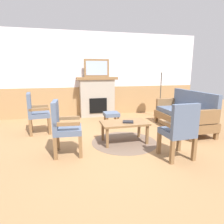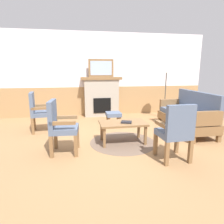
% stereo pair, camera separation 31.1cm
% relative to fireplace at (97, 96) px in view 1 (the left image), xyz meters
% --- Properties ---
extents(ground_plane, '(14.00, 14.00, 0.00)m').
position_rel_fireplace_xyz_m(ground_plane, '(0.00, -2.35, -0.65)').
color(ground_plane, '#997047').
extents(wall_back, '(7.20, 0.14, 2.70)m').
position_rel_fireplace_xyz_m(wall_back, '(0.00, 0.25, 0.66)').
color(wall_back, white).
rests_on(wall_back, ground_plane).
extents(fireplace, '(1.30, 0.44, 1.28)m').
position_rel_fireplace_xyz_m(fireplace, '(0.00, 0.00, 0.00)').
color(fireplace, '#A39989').
rests_on(fireplace, ground_plane).
extents(framed_picture, '(0.80, 0.04, 0.56)m').
position_rel_fireplace_xyz_m(framed_picture, '(0.00, 0.00, 0.91)').
color(framed_picture, brown).
rests_on(framed_picture, fireplace).
extents(couch, '(0.70, 1.80, 0.98)m').
position_rel_fireplace_xyz_m(couch, '(1.90, -2.02, -0.26)').
color(couch, brown).
rests_on(couch, ground_plane).
extents(coffee_table, '(0.96, 0.56, 0.44)m').
position_rel_fireplace_xyz_m(coffee_table, '(0.14, -2.53, -0.27)').
color(coffee_table, brown).
rests_on(coffee_table, ground_plane).
extents(round_rug, '(1.39, 1.39, 0.01)m').
position_rel_fireplace_xyz_m(round_rug, '(0.14, -2.53, -0.65)').
color(round_rug, brown).
rests_on(round_rug, ground_plane).
extents(book_on_table, '(0.25, 0.22, 0.03)m').
position_rel_fireplace_xyz_m(book_on_table, '(0.20, -2.58, -0.20)').
color(book_on_table, black).
rests_on(book_on_table, coffee_table).
extents(footstool, '(0.40, 0.40, 0.36)m').
position_rel_fireplace_xyz_m(footstool, '(0.19, -1.19, -0.37)').
color(footstool, brown).
rests_on(footstool, ground_plane).
extents(armchair_near_fireplace, '(0.51, 0.51, 0.98)m').
position_rel_fireplace_xyz_m(armchair_near_fireplace, '(-1.10, -2.83, -0.11)').
color(armchair_near_fireplace, brown).
rests_on(armchair_near_fireplace, ground_plane).
extents(armchair_by_window_left, '(0.53, 0.53, 0.98)m').
position_rel_fireplace_xyz_m(armchair_by_window_left, '(-1.73, -1.43, -0.11)').
color(armchair_by_window_left, brown).
rests_on(armchair_by_window_left, ground_plane).
extents(armchair_front_left, '(0.50, 0.50, 0.98)m').
position_rel_fireplace_xyz_m(armchair_front_left, '(0.79, -3.50, -0.11)').
color(armchair_front_left, brown).
rests_on(armchair_front_left, ground_plane).
extents(floor_lamp_by_couch, '(0.36, 0.36, 1.68)m').
position_rel_fireplace_xyz_m(floor_lamp_by_couch, '(1.91, -0.70, 0.80)').
color(floor_lamp_by_couch, '#332D28').
rests_on(floor_lamp_by_couch, ground_plane).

